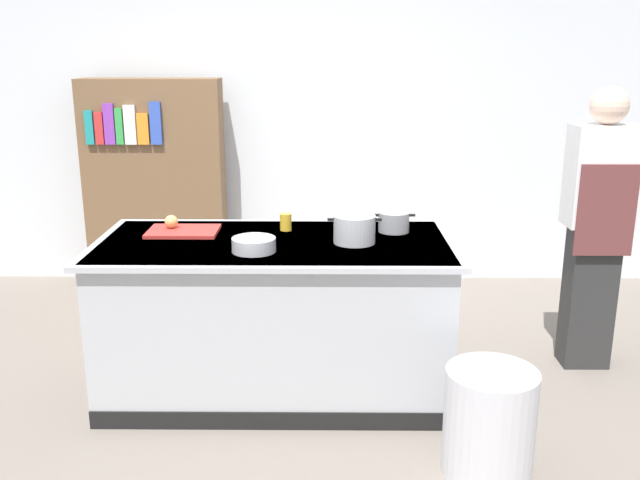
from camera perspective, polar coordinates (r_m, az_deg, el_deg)
ground_plane at (r=4.17m, az=-3.54°, el=-12.08°), size 10.00×10.00×0.00m
back_wall at (r=5.80m, az=-2.35°, el=11.30°), size 6.40×0.12×3.00m
counter_island at (r=3.97m, az=-3.65°, el=-6.12°), size 1.98×0.98×0.90m
cutting_board at (r=4.06m, az=-11.18°, el=0.71°), size 0.40×0.28×0.02m
onion at (r=4.10m, az=-12.13°, el=1.49°), size 0.08×0.08×0.08m
stock_pot at (r=3.78m, az=2.85°, el=0.91°), size 0.29×0.23×0.15m
sauce_pan at (r=4.03m, az=6.09°, el=1.49°), size 0.24×0.18×0.11m
mixing_bowl at (r=3.64m, az=-5.46°, el=-0.38°), size 0.23×0.23×0.07m
juice_cup at (r=4.04m, az=-2.83°, el=1.50°), size 0.07×0.07×0.10m
trash_bin at (r=3.41m, az=13.74°, el=-14.34°), size 0.42×0.42×0.52m
person_chef at (r=4.47m, az=21.79°, el=1.28°), size 0.38×0.25×1.72m
bookshelf at (r=5.75m, az=-13.39°, el=4.35°), size 1.10×0.31×1.70m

